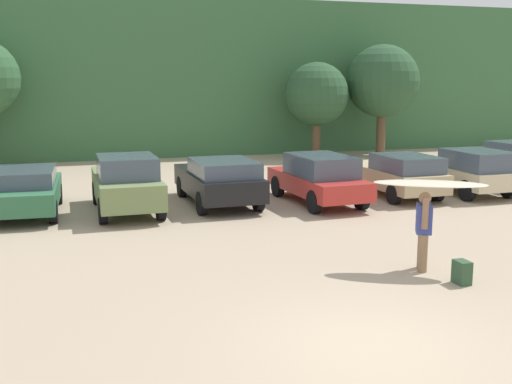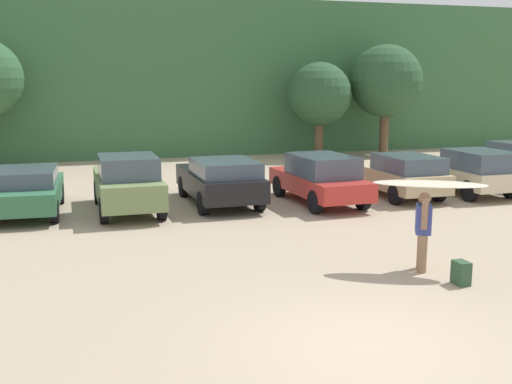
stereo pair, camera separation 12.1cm
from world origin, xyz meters
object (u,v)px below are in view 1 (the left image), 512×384
at_px(parked_car_forest_green, 23,190).
at_px(backpack_dropped, 462,272).
at_px(surfboard_cream, 430,184).
at_px(parked_car_black, 219,180).
at_px(parked_car_olive_green, 126,183).
at_px(person_adult, 424,226).
at_px(parked_car_red, 319,178).
at_px(parked_car_champagne, 468,170).
at_px(parked_car_tan, 396,174).

xyz_separation_m(parked_car_forest_green, backpack_dropped, (8.24, -8.87, -0.50)).
bearing_deg(surfboard_cream, parked_car_black, -44.00).
bearing_deg(parked_car_olive_green, backpack_dropped, -147.43).
bearing_deg(person_adult, parked_car_forest_green, -16.97).
bearing_deg(parked_car_red, parked_car_champagne, -92.92).
xyz_separation_m(parked_car_black, parked_car_tan, (5.91, -0.34, -0.04)).
height_order(parked_car_black, parked_car_tan, parked_car_black).
distance_m(parked_car_tan, person_adult, 8.14).
bearing_deg(surfboard_cream, parked_car_olive_green, -26.07).
height_order(parked_car_black, backpack_dropped, parked_car_black).
height_order(parked_car_red, parked_car_champagne, parked_car_red).
height_order(parked_car_champagne, person_adult, person_adult).
bearing_deg(person_adult, parked_car_black, -45.38).
xyz_separation_m(parked_car_red, person_adult, (-0.66, -6.95, 0.10)).
height_order(parked_car_tan, backpack_dropped, parked_car_tan).
relative_size(parked_car_olive_green, parked_car_tan, 0.99).
distance_m(parked_car_olive_green, surfboard_cream, 9.06).
bearing_deg(parked_car_olive_green, surfboard_cream, -144.31).
bearing_deg(parked_car_champagne, parked_car_black, 84.45).
bearing_deg(parked_car_red, backpack_dropped, 174.13).
height_order(parked_car_red, parked_car_tan, parked_car_red).
xyz_separation_m(parked_car_forest_green, parked_car_olive_green, (2.83, -0.53, 0.14)).
relative_size(parked_car_black, person_adult, 2.76).
relative_size(parked_car_red, person_adult, 2.70).
xyz_separation_m(parked_car_black, parked_car_champagne, (8.42, -0.71, 0.02)).
bearing_deg(parked_car_forest_green, parked_car_red, -93.70).
relative_size(parked_car_tan, parked_car_champagne, 1.08).
relative_size(parked_car_tan, person_adult, 2.70).
bearing_deg(parked_car_tan, backpack_dropped, 157.07).
distance_m(parked_car_forest_green, backpack_dropped, 12.11).
distance_m(parked_car_red, backpack_dropped, 7.97).
xyz_separation_m(parked_car_black, parked_car_red, (3.00, -0.70, 0.02)).
relative_size(parked_car_black, parked_car_red, 1.02).
distance_m(parked_car_forest_green, parked_car_tan, 11.58).
height_order(surfboard_cream, backpack_dropped, surfboard_cream).
height_order(parked_car_red, person_adult, person_adult).
bearing_deg(parked_car_champagne, parked_car_tan, 80.93).
xyz_separation_m(parked_car_black, backpack_dropped, (2.58, -8.64, -0.56)).
xyz_separation_m(parked_car_forest_green, parked_car_champagne, (14.07, -0.94, 0.08)).
bearing_deg(backpack_dropped, parked_car_forest_green, 132.90).
bearing_deg(parked_car_forest_green, person_adult, -132.17).
bearing_deg(person_adult, backpack_dropped, 131.50).
relative_size(parked_car_red, parked_car_tan, 1.00).
xyz_separation_m(parked_car_forest_green, parked_car_tan, (11.56, -0.57, 0.03)).
distance_m(parked_car_forest_green, person_adult, 11.23).
bearing_deg(parked_car_olive_green, parked_car_red, -94.35).
height_order(parked_car_olive_green, person_adult, parked_car_olive_green).
xyz_separation_m(parked_car_olive_green, parked_car_tan, (8.73, -0.04, -0.12)).
bearing_deg(person_adult, parked_car_champagne, -103.57).
distance_m(parked_car_olive_green, parked_car_tan, 8.73).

